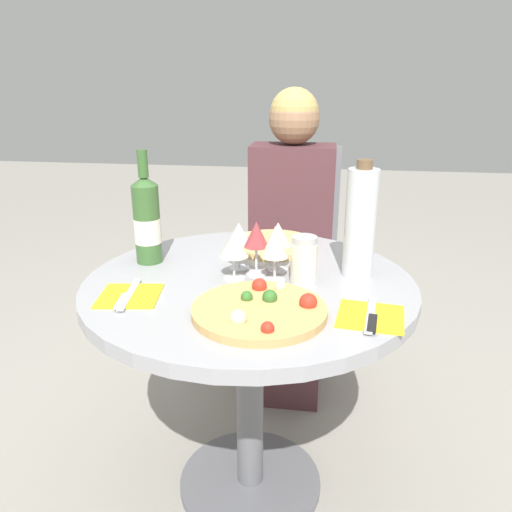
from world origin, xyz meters
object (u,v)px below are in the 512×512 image
Objects in this scene: chair_behind_diner at (292,264)px; tall_carafe at (360,223)px; dining_table at (250,326)px; seated_diner at (289,257)px; wine_bottle at (147,220)px; pizza_large at (261,309)px.

tall_carafe is (0.23, -0.70, 0.39)m from chair_behind_diner.
seated_diner is at bearing 84.30° from dining_table.
dining_table is 0.78m from chair_behind_diner.
tall_carafe reaches higher than chair_behind_diner.
seated_diner is at bearing 54.49° from wine_bottle.
seated_diner reaches higher than chair_behind_diner.
seated_diner is 0.86m from pizza_large.
wine_bottle reaches higher than chair_behind_diner.
chair_behind_diner reaches higher than pizza_large.
pizza_large is 0.39m from tall_carafe.
dining_table is 0.75× the size of seated_diner.
dining_table is 0.43m from wine_bottle.
dining_table is 0.42m from tall_carafe.
chair_behind_diner is 2.90× the size of wine_bottle.
wine_bottle is (-0.38, 0.31, 0.12)m from pizza_large.
dining_table is 2.85× the size of pizza_large.
dining_table is at bearing 85.33° from chair_behind_diner.
chair_behind_diner reaches higher than dining_table.
dining_table is 0.27m from pizza_large.
wine_bottle is at bearing 162.85° from dining_table.
seated_diner is at bearing 90.00° from chair_behind_diner.
wine_bottle is 0.61m from tall_carafe.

